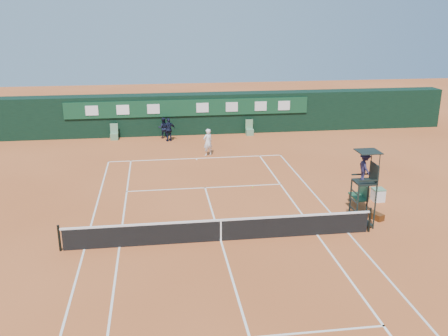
{
  "coord_description": "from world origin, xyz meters",
  "views": [
    {
      "loc": [
        -2.43,
        -18.48,
        9.18
      ],
      "look_at": [
        0.96,
        6.0,
        1.2
      ],
      "focal_mm": 40.0,
      "sensor_mm": 36.0,
      "label": 1
    }
  ],
  "objects_px": {
    "umpire_chair": "(365,173)",
    "player": "(208,142)",
    "tennis_net": "(221,230)",
    "cooler": "(378,195)",
    "player_bench": "(360,194)"
  },
  "relations": [
    {
      "from": "umpire_chair",
      "to": "player",
      "type": "height_order",
      "value": "umpire_chair"
    },
    {
      "from": "player",
      "to": "tennis_net",
      "type": "bearing_deg",
      "value": 59.73
    },
    {
      "from": "tennis_net",
      "to": "cooler",
      "type": "relative_size",
      "value": 20.0
    },
    {
      "from": "tennis_net",
      "to": "player",
      "type": "bearing_deg",
      "value": 86.29
    },
    {
      "from": "cooler",
      "to": "player",
      "type": "xyz_separation_m",
      "value": [
        -7.51,
        9.13,
        0.56
      ]
    },
    {
      "from": "umpire_chair",
      "to": "cooler",
      "type": "height_order",
      "value": "umpire_chair"
    },
    {
      "from": "player_bench",
      "to": "umpire_chair",
      "type": "bearing_deg",
      "value": -111.68
    },
    {
      "from": "umpire_chair",
      "to": "cooler",
      "type": "bearing_deg",
      "value": 53.24
    },
    {
      "from": "tennis_net",
      "to": "umpire_chair",
      "type": "xyz_separation_m",
      "value": [
        6.3,
        0.66,
        1.95
      ]
    },
    {
      "from": "player_bench",
      "to": "cooler",
      "type": "height_order",
      "value": "player_bench"
    },
    {
      "from": "player_bench",
      "to": "cooler",
      "type": "distance_m",
      "value": 1.24
    },
    {
      "from": "umpire_chair",
      "to": "player_bench",
      "type": "height_order",
      "value": "umpire_chair"
    },
    {
      "from": "cooler",
      "to": "player",
      "type": "bearing_deg",
      "value": 129.45
    },
    {
      "from": "player_bench",
      "to": "player",
      "type": "bearing_deg",
      "value": 123.67
    },
    {
      "from": "tennis_net",
      "to": "player_bench",
      "type": "bearing_deg",
      "value": 22.01
    }
  ]
}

